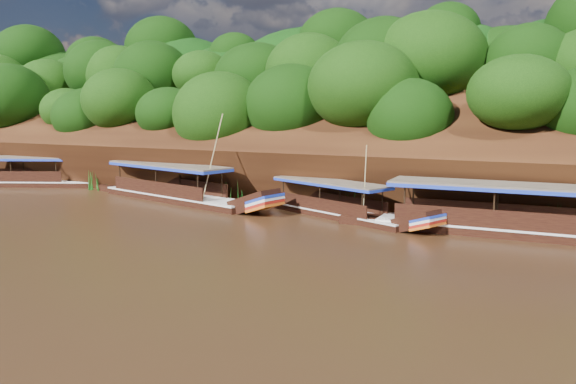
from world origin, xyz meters
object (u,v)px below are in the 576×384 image
object	(u,v)px
boat_2	(184,194)
boat_3	(35,179)
boat_0	(530,226)
boat_1	(345,210)

from	to	relation	value
boat_2	boat_3	bearing A→B (deg)	-170.00
boat_2	boat_3	xyz separation A→B (m)	(-16.95, 1.02, -0.02)
boat_0	boat_2	distance (m)	22.95
boat_1	boat_3	size ratio (longest dim) A/B	0.89
boat_1	boat_3	xyz separation A→B (m)	(-29.49, 1.42, 0.08)
boat_1	boat_2	distance (m)	12.55
boat_2	boat_3	distance (m)	16.98
boat_1	boat_2	bearing A→B (deg)	-160.05
boat_1	boat_0	bearing A→B (deg)	19.91
boat_0	boat_2	world-z (taller)	boat_0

